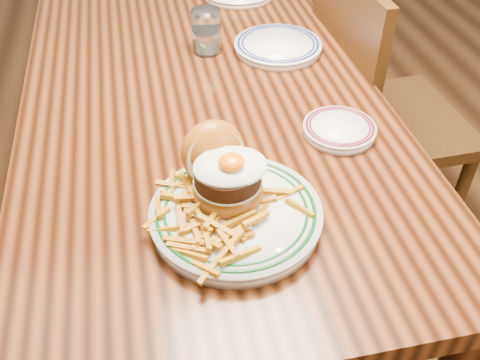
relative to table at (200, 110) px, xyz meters
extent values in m
plane|color=black|center=(0.00, 0.00, -0.66)|extent=(6.00, 6.00, 0.00)
cube|color=black|center=(0.00, 0.00, 0.06)|extent=(0.85, 1.60, 0.05)
cylinder|color=black|center=(-0.36, 0.74, -0.31)|extent=(0.07, 0.07, 0.70)
cylinder|color=black|center=(0.36, 0.74, -0.31)|extent=(0.07, 0.07, 0.70)
cube|color=#41260D|center=(0.62, 0.11, -0.21)|extent=(0.46, 0.46, 0.04)
cube|color=#41260D|center=(0.43, 0.11, 0.05)|extent=(0.05, 0.44, 0.47)
cylinder|color=#41260D|center=(0.81, 0.31, -0.45)|extent=(0.04, 0.04, 0.43)
cylinder|color=#41260D|center=(0.43, 0.30, -0.45)|extent=(0.04, 0.04, 0.43)
cylinder|color=#41260D|center=(0.82, -0.07, -0.45)|extent=(0.04, 0.04, 0.43)
cylinder|color=#41260D|center=(0.44, -0.08, -0.45)|extent=(0.04, 0.04, 0.43)
cylinder|color=white|center=(-0.01, -0.50, 0.10)|extent=(0.30, 0.30, 0.02)
cylinder|color=white|center=(-0.01, -0.50, 0.12)|extent=(0.31, 0.31, 0.01)
torus|color=#0B4316|center=(-0.01, -0.50, 0.12)|extent=(0.29, 0.29, 0.01)
torus|color=#0B4316|center=(-0.01, -0.50, 0.12)|extent=(0.26, 0.26, 0.01)
ellipsoid|color=#A95B15|center=(-0.01, -0.46, 0.13)|extent=(0.13, 0.13, 0.06)
cylinder|color=#D7CA86|center=(-0.01, -0.46, 0.15)|extent=(0.12, 0.12, 0.00)
cylinder|color=black|center=(-0.01, -0.46, 0.17)|extent=(0.12, 0.12, 0.03)
ellipsoid|color=white|center=(-0.01, -0.47, 0.19)|extent=(0.13, 0.11, 0.01)
ellipsoid|color=orange|center=(-0.01, -0.47, 0.20)|extent=(0.05, 0.05, 0.03)
ellipsoid|color=#A95B15|center=(-0.03, -0.39, 0.17)|extent=(0.14, 0.12, 0.14)
cylinder|color=#D7CA86|center=(-0.02, -0.41, 0.17)|extent=(0.12, 0.06, 0.11)
cylinder|color=white|center=(0.27, -0.29, 0.10)|extent=(0.16, 0.16, 0.02)
cylinder|color=white|center=(0.27, -0.29, 0.11)|extent=(0.16, 0.16, 0.01)
torus|color=maroon|center=(0.27, -0.29, 0.11)|extent=(0.15, 0.15, 0.01)
torus|color=maroon|center=(0.27, -0.29, 0.11)|extent=(0.13, 0.13, 0.01)
cube|color=silver|center=(0.29, -0.28, 0.11)|extent=(0.09, 0.07, 0.00)
cylinder|color=white|center=(0.24, 0.11, 0.10)|extent=(0.23, 0.23, 0.02)
cylinder|color=white|center=(0.24, 0.11, 0.11)|extent=(0.24, 0.24, 0.01)
torus|color=#0F1B4D|center=(0.24, 0.11, 0.11)|extent=(0.22, 0.22, 0.01)
torus|color=#0F1B4D|center=(0.24, 0.11, 0.11)|extent=(0.20, 0.20, 0.01)
cylinder|color=white|center=(0.05, 0.15, 0.15)|extent=(0.08, 0.08, 0.12)
cylinder|color=silver|center=(0.05, 0.15, 0.12)|extent=(0.07, 0.07, 0.06)
camera|label=1|loc=(-0.14, -1.16, 0.78)|focal=40.00mm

